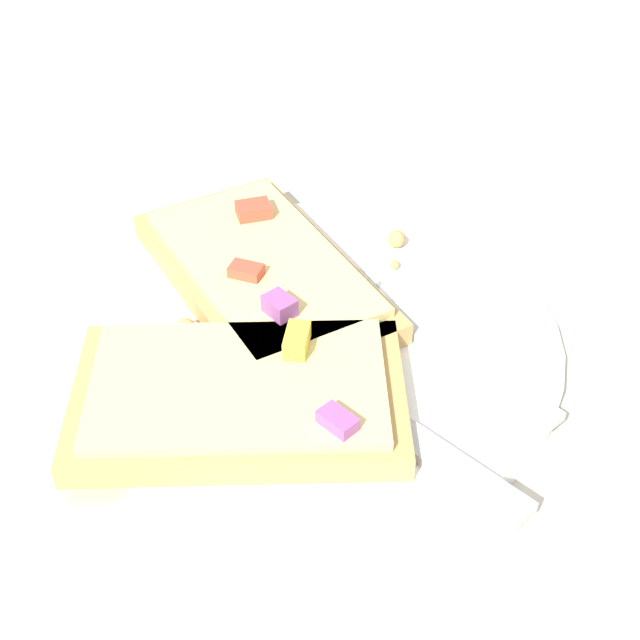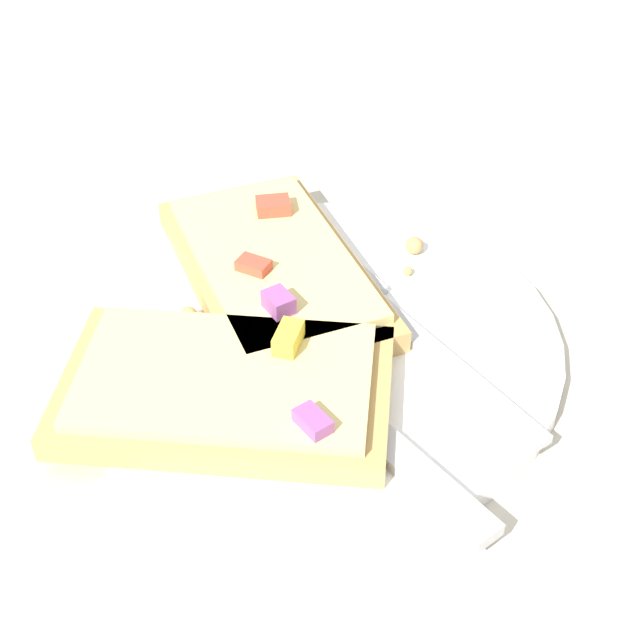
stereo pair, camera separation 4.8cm
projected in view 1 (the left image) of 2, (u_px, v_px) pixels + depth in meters
ground_plane at (320, 350)px, 0.50m from camera, size 4.00×4.00×0.00m
plate at (320, 342)px, 0.49m from camera, size 0.27×0.27×0.01m
fork at (381, 306)px, 0.50m from camera, size 0.12×0.20×0.01m
knife at (373, 414)px, 0.44m from camera, size 0.11×0.20×0.01m
pizza_slice_main at (263, 272)px, 0.52m from camera, size 0.18×0.19×0.03m
pizza_slice_corner at (240, 395)px, 0.44m from camera, size 0.15×0.19×0.03m
crumb_scatter at (312, 276)px, 0.52m from camera, size 0.13×0.10×0.01m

